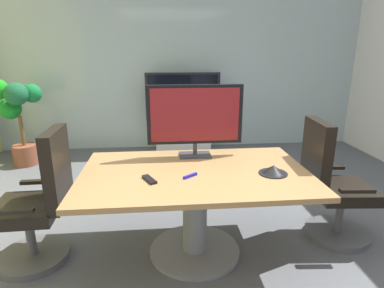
{
  "coord_description": "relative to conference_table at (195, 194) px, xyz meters",
  "views": [
    {
      "loc": [
        -0.32,
        -2.29,
        1.66
      ],
      "look_at": [
        -0.08,
        0.3,
        0.88
      ],
      "focal_mm": 29.75,
      "sensor_mm": 36.0,
      "label": 1
    }
  ],
  "objects": [
    {
      "name": "potted_plant",
      "position": [
        -2.32,
        2.38,
        0.29
      ],
      "size": [
        0.68,
        0.52,
        1.28
      ],
      "color": "brown",
      "rests_on": "ground"
    },
    {
      "name": "ground_plane",
      "position": [
        0.08,
        -0.05,
        -0.54
      ],
      "size": [
        7.43,
        7.43,
        0.0
      ],
      "primitive_type": "plane",
      "color": "#515459"
    },
    {
      "name": "office_chair_left",
      "position": [
        -1.23,
        0.02,
        -0.08
      ],
      "size": [
        0.6,
        0.58,
        1.09
      ],
      "rotation": [
        0.0,
        0.0,
        -1.54
      ],
      "color": "#4C4C51",
      "rests_on": "ground"
    },
    {
      "name": "office_chair_right",
      "position": [
        1.23,
        0.11,
        -0.08
      ],
      "size": [
        0.61,
        0.59,
        1.09
      ],
      "rotation": [
        0.0,
        0.0,
        1.49
      ],
      "color": "#4C4C51",
      "rests_on": "ground"
    },
    {
      "name": "conference_phone",
      "position": [
        0.6,
        -0.11,
        0.23
      ],
      "size": [
        0.22,
        0.22,
        0.07
      ],
      "color": "black",
      "rests_on": "conference_table"
    },
    {
      "name": "remote_control",
      "position": [
        -0.35,
        -0.16,
        0.21
      ],
      "size": [
        0.12,
        0.17,
        0.02
      ],
      "primitive_type": "cube",
      "rotation": [
        0.0,
        0.0,
        0.44
      ],
      "color": "black",
      "rests_on": "conference_table"
    },
    {
      "name": "whiteboard_marker",
      "position": [
        -0.05,
        -0.12,
        0.21
      ],
      "size": [
        0.12,
        0.1,
        0.02
      ],
      "primitive_type": "cube",
      "rotation": [
        0.0,
        0.0,
        0.65
      ],
      "color": "#1919A5",
      "rests_on": "conference_table"
    },
    {
      "name": "conference_table",
      "position": [
        0.0,
        0.0,
        0.0
      ],
      "size": [
        1.79,
        1.12,
        0.73
      ],
      "color": "olive",
      "rests_on": "ground"
    },
    {
      "name": "wall_back_glass_partition",
      "position": [
        0.08,
        3.17,
        0.95
      ],
      "size": [
        6.2,
        0.1,
        2.96
      ],
      "primitive_type": "cube",
      "color": "#9EB2B7",
      "rests_on": "ground"
    },
    {
      "name": "wall_display_unit",
      "position": [
        0.1,
        2.81,
        -0.09
      ],
      "size": [
        1.2,
        0.36,
        1.31
      ],
      "color": "#B7BABC",
      "rests_on": "ground"
    },
    {
      "name": "tv_monitor",
      "position": [
        0.04,
        0.39,
        0.56
      ],
      "size": [
        0.84,
        0.18,
        0.64
      ],
      "color": "#333338",
      "rests_on": "conference_table"
    }
  ]
}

